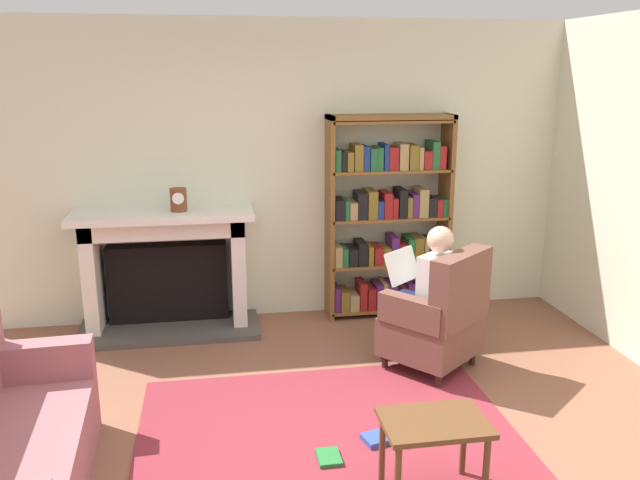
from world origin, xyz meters
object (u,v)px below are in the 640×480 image
object	(u,v)px
mantel_clock	(178,200)
bookshelf	(389,220)
armchair_reading	(439,318)
fireplace	(167,266)
side_table	(434,432)
seated_reader	(426,290)

from	to	relation	value
mantel_clock	bookshelf	bearing A→B (deg)	4.10
mantel_clock	armchair_reading	distance (m)	2.37
fireplace	side_table	size ratio (longest dim) A/B	2.81
bookshelf	seated_reader	distance (m)	1.19
seated_reader	side_table	world-z (taller)	seated_reader
side_table	mantel_clock	bearing A→B (deg)	118.28
fireplace	side_table	world-z (taller)	fireplace
fireplace	seated_reader	distance (m)	2.31
armchair_reading	side_table	size ratio (longest dim) A/B	1.73
bookshelf	armchair_reading	distance (m)	1.34
side_table	fireplace	bearing A→B (deg)	119.66
fireplace	side_table	bearing A→B (deg)	-60.34
side_table	seated_reader	bearing A→B (deg)	73.19
mantel_clock	fireplace	bearing A→B (deg)	143.85
fireplace	mantel_clock	size ratio (longest dim) A/B	7.99
mantel_clock	armchair_reading	size ratio (longest dim) A/B	0.20
mantel_clock	bookshelf	world-z (taller)	bookshelf
fireplace	side_table	distance (m)	3.11
mantel_clock	armchair_reading	bearing A→B (deg)	-29.57
bookshelf	side_table	bearing A→B (deg)	-100.08
mantel_clock	bookshelf	size ratio (longest dim) A/B	0.11
fireplace	armchair_reading	distance (m)	2.42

